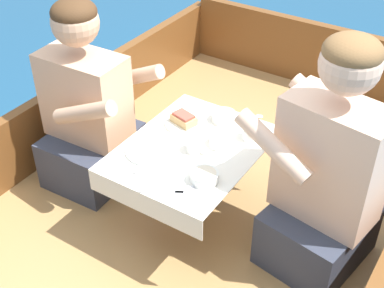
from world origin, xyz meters
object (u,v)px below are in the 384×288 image
sandwich (184,119)px  coffee_cup_starboard (195,146)px  person_port (88,113)px  person_starboard (327,178)px  coffee_cup_port (251,133)px

sandwich → coffee_cup_starboard: sandwich is taller
person_port → person_starboard: (1.15, 0.10, 0.04)m
coffee_cup_starboard → person_starboard: bearing=9.4°
sandwich → coffee_cup_port: (0.31, 0.07, -0.00)m
sandwich → coffee_cup_port: size_ratio=1.27×
person_port → sandwich: bearing=16.2°
coffee_cup_port → person_starboard: bearing=-16.5°
person_port → coffee_cup_starboard: bearing=-1.4°
person_starboard → coffee_cup_starboard: (-0.55, -0.09, -0.01)m
person_port → sandwich: (0.45, 0.15, 0.04)m
person_starboard → sandwich: 0.71m
person_port → person_starboard: bearing=2.7°
person_port → coffee_cup_port: (0.76, 0.22, 0.04)m
coffee_cup_port → coffee_cup_starboard: 0.26m
coffee_cup_port → coffee_cup_starboard: (-0.16, -0.21, -0.00)m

